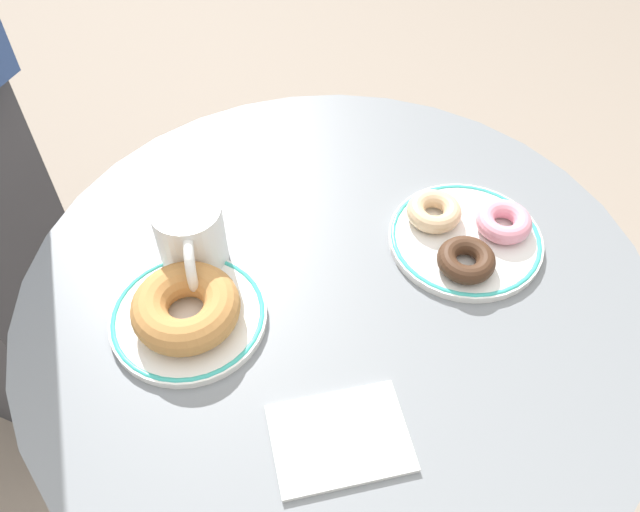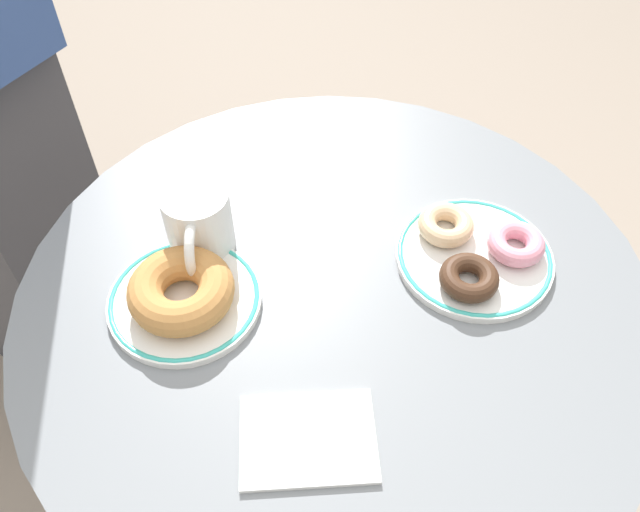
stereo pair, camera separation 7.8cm
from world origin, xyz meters
name	(u,v)px [view 1 (the left image)]	position (x,y,z in m)	size (l,w,h in m)	color
ground_plane	(330,505)	(0.00, 0.00, -0.01)	(7.00, 7.00, 0.02)	gray
cafe_table	(334,392)	(0.00, 0.00, 0.48)	(0.78, 0.78, 0.74)	slate
plate_left	(189,317)	(-0.18, 0.02, 0.75)	(0.18, 0.18, 0.01)	white
plate_right	(465,239)	(0.18, 0.01, 0.75)	(0.20, 0.20, 0.01)	white
donut_old_fashioned	(186,307)	(-0.18, 0.01, 0.78)	(0.12, 0.12, 0.04)	#BC7F42
donut_pink_frosted	(504,222)	(0.23, 0.01, 0.77)	(0.07, 0.07, 0.02)	pink
donut_glazed	(434,211)	(0.16, 0.05, 0.77)	(0.07, 0.07, 0.02)	#E0B789
donut_chocolate	(466,260)	(0.16, -0.03, 0.77)	(0.07, 0.07, 0.02)	#422819
paper_napkin	(340,438)	(-0.07, -0.18, 0.75)	(0.14, 0.10, 0.01)	white
coffee_mug	(191,238)	(-0.15, 0.10, 0.79)	(0.08, 0.12, 0.09)	white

